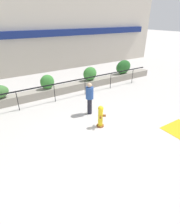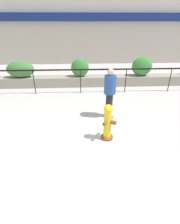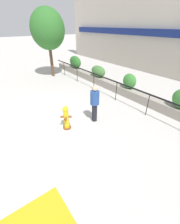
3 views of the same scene
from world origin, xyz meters
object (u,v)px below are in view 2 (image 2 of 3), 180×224
hedge_bush_1 (20,69)px  hedge_bush_3 (142,66)px  hedge_bush_2 (80,68)px  fire_hydrant (108,122)px  pedestrian (110,90)px

hedge_bush_1 → hedge_bush_3: 6.26m
hedge_bush_2 → hedge_bush_1: bearing=180.0°
hedge_bush_2 → hedge_bush_3: bearing=0.0°
fire_hydrant → pedestrian: size_ratio=0.62×
hedge_bush_1 → pedestrian: bearing=-40.9°
fire_hydrant → pedestrian: (0.24, 1.34, 0.44)m
hedge_bush_1 → pedestrian: 5.33m
pedestrian → fire_hydrant: bearing=-100.2°
hedge_bush_1 → pedestrian: (4.03, -3.49, 0.08)m
hedge_bush_1 → fire_hydrant: (3.79, -4.83, -0.35)m
pedestrian → hedge_bush_2: bearing=106.1°
hedge_bush_1 → hedge_bush_2: (3.03, 0.00, 0.06)m
hedge_bush_3 → pedestrian: bearing=-122.6°
fire_hydrant → hedge_bush_2: bearing=99.0°
fire_hydrant → pedestrian: bearing=79.8°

